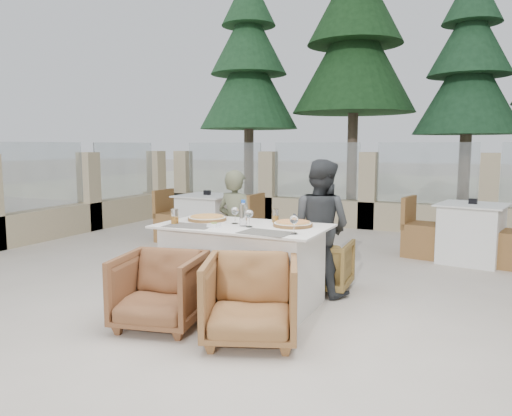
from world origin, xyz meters
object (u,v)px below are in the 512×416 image
at_px(armchair_near_right, 251,299).
at_px(bg_table_b, 471,233).
at_px(water_bottle, 243,213).
at_px(bg_table_a, 207,220).
at_px(beer_glass_left, 175,216).
at_px(wine_glass_centre, 235,214).
at_px(wine_glass_near, 249,217).
at_px(olive_dish, 214,225).
at_px(diner_left, 236,227).
at_px(armchair_far_right, 323,265).
at_px(armchair_far_left, 243,256).
at_px(pizza_left, 207,218).
at_px(pizza_right, 293,224).
at_px(dining_table, 243,265).
at_px(diner_right, 320,227).
at_px(wine_glass_corner, 294,224).
at_px(beer_glass_right, 275,216).
at_px(armchair_near_left, 160,290).

height_order(armchair_near_right, bg_table_b, bg_table_b).
xyz_separation_m(water_bottle, bg_table_a, (-1.82, 2.39, -0.51)).
distance_m(water_bottle, beer_glass_left, 0.68).
distance_m(beer_glass_left, armchair_near_right, 1.35).
xyz_separation_m(bg_table_a, bg_table_b, (3.72, 0.45, 0.00)).
distance_m(wine_glass_centre, wine_glass_near, 0.24).
bearing_deg(wine_glass_near, olive_dish, -156.02).
relative_size(water_bottle, diner_left, 0.20).
xyz_separation_m(diner_left, bg_table_b, (2.32, 2.19, -0.25)).
bearing_deg(water_bottle, armchair_far_right, 56.91).
height_order(wine_glass_near, bg_table_b, wine_glass_near).
height_order(wine_glass_near, diner_left, diner_left).
height_order(diner_left, bg_table_a, diner_left).
relative_size(olive_dish, armchair_far_right, 0.19).
height_order(armchair_far_left, diner_left, diner_left).
relative_size(pizza_left, pizza_right, 1.05).
relative_size(armchair_far_right, armchair_near_right, 0.81).
bearing_deg(dining_table, beer_glass_left, -161.66).
bearing_deg(diner_right, water_bottle, 63.89).
distance_m(wine_glass_corner, bg_table_b, 3.35).
distance_m(diner_left, bg_table_a, 2.25).
relative_size(beer_glass_left, olive_dish, 1.32).
relative_size(beer_glass_right, bg_table_a, 0.08).
distance_m(beer_glass_left, diner_left, 0.88).
bearing_deg(dining_table, wine_glass_centre, 158.20).
bearing_deg(diner_right, pizza_left, 39.27).
distance_m(bg_table_a, bg_table_b, 3.75).
xyz_separation_m(water_bottle, beer_glass_right, (0.18, 0.34, -0.06)).
relative_size(beer_glass_right, armchair_far_right, 0.22).
bearing_deg(pizza_left, wine_glass_centre, -11.86).
bearing_deg(olive_dish, dining_table, 47.48).
distance_m(pizza_right, water_bottle, 0.48).
relative_size(water_bottle, olive_dish, 2.26).
height_order(armchair_near_left, diner_right, diner_right).
relative_size(armchair_near_right, diner_right, 0.53).
xyz_separation_m(dining_table, wine_glass_near, (0.11, -0.08, 0.48)).
bearing_deg(armchair_near_right, olive_dish, 117.24).
bearing_deg(wine_glass_centre, beer_glass_left, -154.58).
bearing_deg(bg_table_b, olive_dish, -115.39).
relative_size(beer_glass_right, armchair_near_right, 0.18).
height_order(pizza_right, wine_glass_centre, wine_glass_centre).
bearing_deg(wine_glass_near, wine_glass_centre, 150.87).
bearing_deg(bg_table_b, water_bottle, -114.03).
bearing_deg(pizza_left, armchair_near_left, -83.84).
bearing_deg(pizza_left, wine_glass_near, -18.74).
xyz_separation_m(pizza_left, armchair_far_right, (1.02, 0.66, -0.53)).
bearing_deg(beer_glass_right, armchair_far_left, 144.64).
bearing_deg(bg_table_a, armchair_far_right, -32.45).
bearing_deg(pizza_right, bg_table_b, 61.21).
distance_m(wine_glass_corner, armchair_near_right, 0.78).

